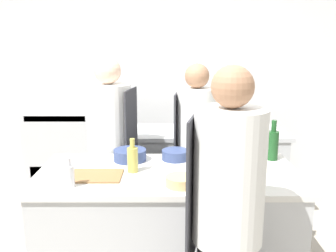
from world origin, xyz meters
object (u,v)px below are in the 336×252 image
Objects in this scene: bottle_olive_oil at (133,159)px; bowl_mixing_large at (224,175)px; oven_range at (66,153)px; chef_at_stove at (111,154)px; chef_at_prep_near at (227,228)px; chef_at_pass_far at (195,158)px; bowl_wooden_salad at (181,181)px; bowl_ceramic_blue at (130,155)px; bowl_prep_small at (175,155)px; bottle_wine at (229,154)px; bottle_vinegar at (70,176)px; bottle_cooking_oil at (273,144)px.

bowl_mixing_large is at bearing -17.21° from bottle_olive_oil.
chef_at_stove reaches higher than oven_range.
bowl_mixing_large is (0.05, 0.51, 0.10)m from chef_at_prep_near.
bowl_wooden_salad is (-0.15, -0.86, 0.12)m from chef_at_pass_far.
bowl_ceramic_blue is (0.21, -0.39, 0.12)m from chef_at_stove.
chef_at_stove is 0.46m from bowl_ceramic_blue.
bowl_prep_small is (0.30, 0.27, -0.06)m from bottle_olive_oil.
bowl_ceramic_blue is at bearing 145.98° from bowl_mixing_large.
chef_at_pass_far is 0.64m from bowl_ceramic_blue.
oven_range is at bearing 44.30° from chef_at_prep_near.
bottle_olive_oil is (0.25, -0.64, 0.17)m from chef_at_stove.
bowl_wooden_salad is (0.03, -0.54, -0.01)m from bowl_prep_small.
bottle_wine is at bearing -144.08° from chef_at_pass_far.
bottle_wine is at bearing 75.43° from bowl_mixing_large.
bottle_olive_oil is 1.25× the size of bottle_vinegar.
bottle_olive_oil reaches higher than oven_range.
bowl_ceramic_blue is (0.32, 0.54, -0.03)m from bottle_vinegar.
chef_at_prep_near is 1.13m from bowl_ceramic_blue.
bottle_vinegar is 1.53m from bottle_cooking_oil.
bottle_vinegar is at bearing 143.23° from chef_at_pass_far.
chef_at_stove is 0.68m from bowl_prep_small.
bottle_cooking_oil is 1.25× the size of bowl_ceramic_blue.
bottle_vinegar is at bearing -156.41° from bottle_wine.
chef_at_pass_far is 6.52× the size of bowl_ceramic_blue.
bottle_wine reaches higher than bowl_wooden_salad.
bowl_ceramic_blue is at bearing 58.96° from bottle_vinegar.
chef_at_stove reaches higher than bottle_vinegar.
chef_at_stove is 8.85× the size of bottle_wine.
oven_range is 2.31m from bottle_wine.
bowl_mixing_large is (0.13, -0.78, 0.13)m from chef_at_pass_far.
bottle_olive_oil is 0.41m from bowl_prep_small.
oven_range is at bearing 106.24° from bottle_vinegar.
bowl_prep_small is (0.56, -0.37, 0.11)m from chef_at_stove.
bottle_cooking_oil is (2.01, -1.45, 0.51)m from oven_range.
bowl_wooden_salad is (-0.72, -0.53, -0.09)m from bottle_cooking_oil.
chef_at_stove is 6.26× the size of bowl_mixing_large.
chef_at_stove reaches higher than bottle_wine.
chef_at_prep_near is 5.45× the size of bottle_cooking_oil.
oven_range is 2.03m from bottle_olive_oil.
bowl_prep_small is at bearing 92.71° from bowl_wooden_salad.
bottle_vinegar is at bearing -73.76° from oven_range.
bowl_prep_small is 1.06× the size of bowl_wooden_salad.
chef_at_stove is at bearing 111.47° from bottle_olive_oil.
bottle_olive_oil is 1.15× the size of bowl_prep_small.
chef_at_prep_near reaches higher than bottle_vinegar.
oven_range is 1.85m from chef_at_pass_far.
bowl_wooden_salad is (-0.23, 0.43, 0.09)m from chef_at_prep_near.
chef_at_prep_near is at bearing -169.47° from chef_at_pass_far.
bottle_cooking_oil is (1.05, 0.27, 0.03)m from bottle_olive_oil.
bottle_wine is at bearing 14.62° from bottle_olive_oil.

